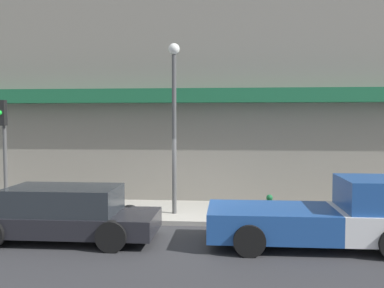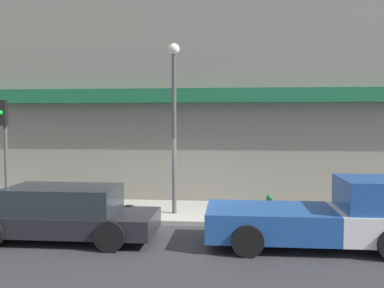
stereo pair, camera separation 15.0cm
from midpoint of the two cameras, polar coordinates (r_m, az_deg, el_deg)
ground_plane at (r=12.79m, az=-2.04°, el=-10.84°), size 80.00×80.00×0.00m
sidewalk at (r=14.33m, az=-1.19°, el=-9.01°), size 36.00×3.23×0.14m
building at (r=17.10m, az=-0.06°, el=6.53°), size 19.80×3.80×9.66m
pickup_truck at (r=11.13m, az=18.01°, el=-9.15°), size 5.16×2.19×1.70m
parked_car at (r=11.70m, az=-16.41°, el=-8.84°), size 4.81×2.05×1.39m
fire_hydrant at (r=13.16m, az=10.58°, el=-8.24°), size 0.20×0.20×0.74m
street_lamp at (r=13.47m, az=-2.09°, el=4.90°), size 0.36×0.36×5.36m
traffic_light at (r=14.84m, az=-23.50°, el=1.05°), size 0.28×0.42×3.59m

